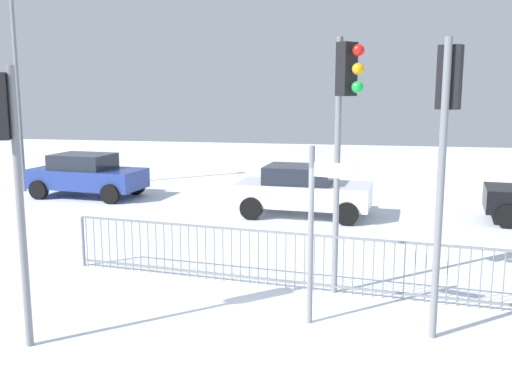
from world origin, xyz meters
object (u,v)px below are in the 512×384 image
traffic_light_foreground_left (4,145)px  direction_sign_post (315,226)px  car_blue_near (87,175)px  traffic_light_mid_right (447,122)px  traffic_light_mid_left (345,109)px  street_lamp (16,61)px  car_white_far (303,190)px

traffic_light_foreground_left → direction_sign_post: size_ratio=1.41×
car_blue_near → traffic_light_foreground_left: bearing=-62.1°
traffic_light_foreground_left → traffic_light_mid_right: (5.98, 1.61, 0.29)m
traffic_light_mid_right → car_blue_near: bearing=157.6°
traffic_light_mid_left → direction_sign_post: 2.29m
traffic_light_mid_right → street_lamp: street_lamp is taller
car_white_far → car_blue_near: (-7.57, 1.61, 0.00)m
traffic_light_mid_right → traffic_light_foreground_left: bearing=-145.0°
traffic_light_mid_left → direction_sign_post: (-0.35, -1.43, -1.74)m
car_white_far → car_blue_near: same height
traffic_light_mid_right → direction_sign_post: traffic_light_mid_right is taller
direction_sign_post → car_white_far: size_ratio=0.72×
car_white_far → traffic_light_mid_right: bearing=-65.2°
car_white_far → street_lamp: bearing=172.4°
car_blue_near → traffic_light_mid_right: bearing=-36.4°
traffic_light_mid_left → traffic_light_mid_right: size_ratio=1.04×
traffic_light_foreground_left → street_lamp: bearing=6.9°
traffic_light_foreground_left → traffic_light_mid_right: 6.20m
car_blue_near → street_lamp: bearing=173.7°
traffic_light_foreground_left → car_blue_near: bearing=-2.7°
street_lamp → car_blue_near: bearing=-12.2°
traffic_light_foreground_left → car_blue_near: size_ratio=1.01×
traffic_light_mid_right → traffic_light_mid_left: bearing=155.6°
street_lamp → traffic_light_mid_left: bearing=-36.4°
traffic_light_mid_right → car_white_far: size_ratio=1.12×
car_white_far → street_lamp: (-10.31, 2.20, 3.82)m
traffic_light_foreground_left → traffic_light_mid_left: traffic_light_mid_left is taller
traffic_light_mid_right → street_lamp: (-13.25, 10.13, 1.36)m
direction_sign_post → car_blue_near: direction_sign_post is taller
traffic_light_foreground_left → direction_sign_post: (4.12, 1.66, -1.34)m
traffic_light_foreground_left → car_white_far: bearing=-42.5°
car_white_far → car_blue_near: 7.73m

